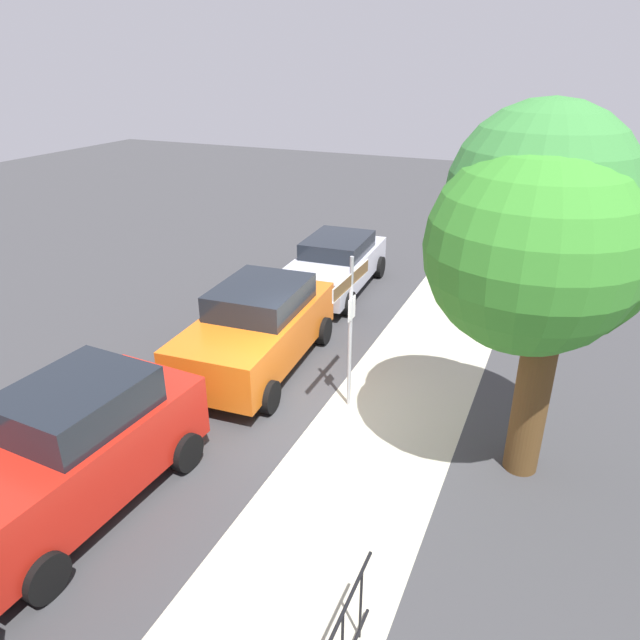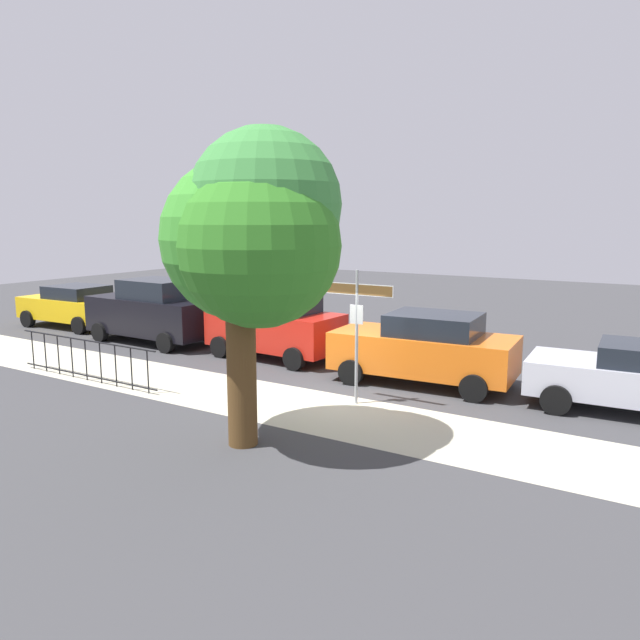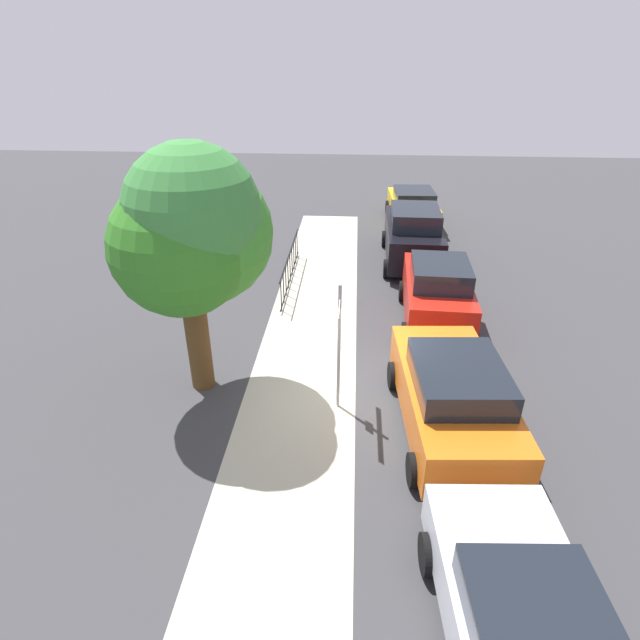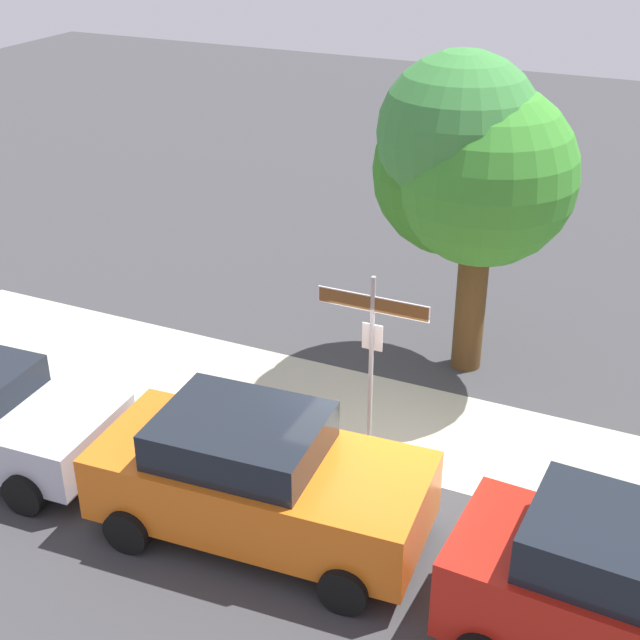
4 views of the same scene
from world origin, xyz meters
name	(u,v)px [view 1 (image 1 of 4)]	position (x,y,z in m)	size (l,w,h in m)	color
ground_plane	(318,415)	(0.00, 0.00, 0.00)	(60.00, 60.00, 0.00)	#38383A
sidewalk_strip	(343,502)	(2.00, 1.30, 0.00)	(24.00, 2.60, 0.00)	#B3AF98
street_sign	(351,306)	(-0.57, 0.40, 2.08)	(1.72, 0.07, 3.01)	#9EA0A5
shade_tree	(542,236)	(-0.13, 3.42, 3.85)	(3.47, 3.21, 5.69)	#53381C
car_silver	(335,264)	(-6.05, -2.14, 0.79)	(4.56, 2.26, 1.50)	#B6B7C5
car_orange	(258,327)	(-1.25, -1.95, 0.91)	(4.60, 2.39, 1.79)	orange
car_red	(74,449)	(3.56, -2.28, 0.98)	(4.12, 2.15, 1.96)	red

